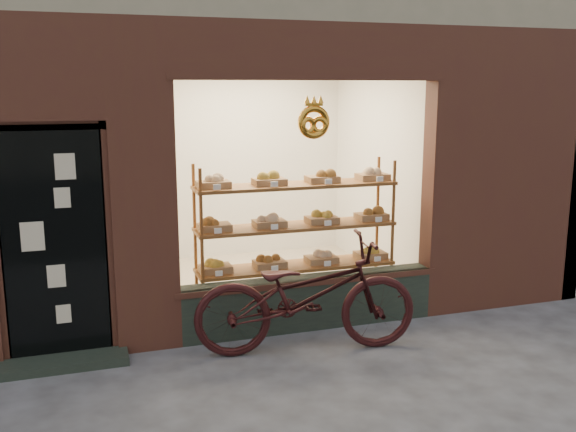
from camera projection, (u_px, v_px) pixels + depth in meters
name	position (u px, v px, depth m)	size (l,w,h in m)	color
display_shelf	(296.00, 239.00, 6.99)	(2.20, 0.45, 1.70)	brown
bicycle	(306.00, 295.00, 6.05)	(0.74, 2.12, 1.11)	black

